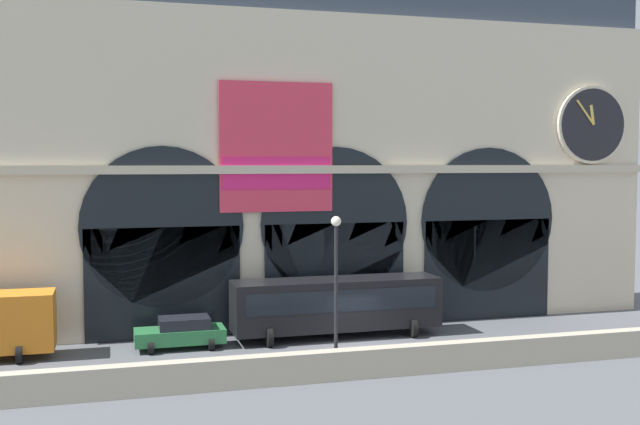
{
  "coord_description": "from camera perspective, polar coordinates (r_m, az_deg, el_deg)",
  "views": [
    {
      "loc": [
        -11.91,
        -34.41,
        9.21
      ],
      "look_at": [
        -0.87,
        5.0,
        6.46
      ],
      "focal_mm": 42.08,
      "sensor_mm": 36.0,
      "label": 1
    }
  ],
  "objects": [
    {
      "name": "station_building",
      "position": [
        43.64,
        0.23,
        5.05
      ],
      "size": [
        39.16,
        5.53,
        20.8
      ],
      "color": "beige",
      "rests_on": "ground"
    },
    {
      "name": "ground_plane",
      "position": [
        37.56,
        3.39,
        -10.36
      ],
      "size": [
        200.0,
        200.0,
        0.0
      ],
      "primitive_type": "plane",
      "color": "#54565B"
    },
    {
      "name": "car_midwest",
      "position": [
        38.17,
        -10.53,
        -8.95
      ],
      "size": [
        4.4,
        2.22,
        1.55
      ],
      "color": "#2D7A42",
      "rests_on": "ground"
    },
    {
      "name": "street_lamp_quayside",
      "position": [
        32.43,
        1.22,
        -4.67
      ],
      "size": [
        0.44,
        0.44,
        6.9
      ],
      "color": "black",
      "rests_on": "ground"
    },
    {
      "name": "bus_center",
      "position": [
        39.67,
        1.27,
        -6.95
      ],
      "size": [
        11.0,
        3.25,
        3.1
      ],
      "color": "black",
      "rests_on": "ground"
    },
    {
      "name": "quay_parapet_wall",
      "position": [
        33.3,
        5.99,
        -11.11
      ],
      "size": [
        90.0,
        0.7,
        1.26
      ],
      "primitive_type": "cube",
      "color": "#B2A891",
      "rests_on": "ground"
    }
  ]
}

